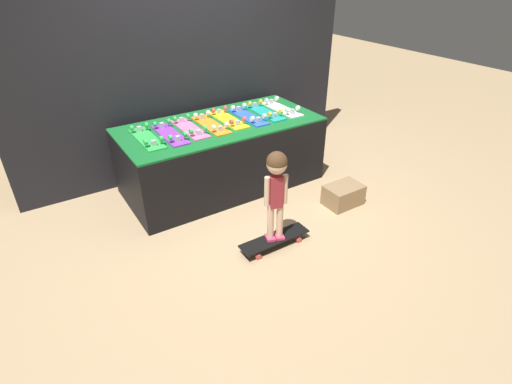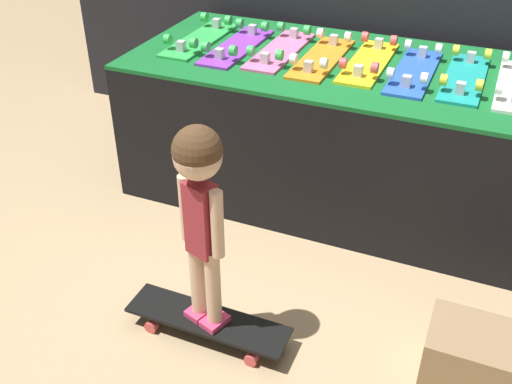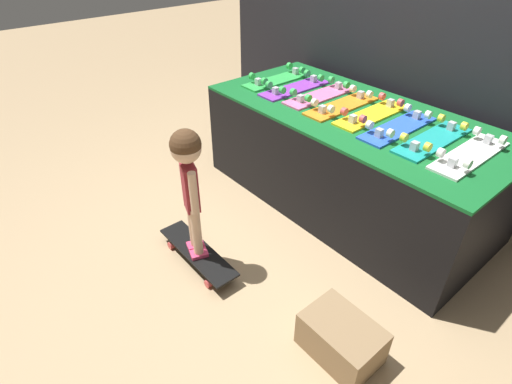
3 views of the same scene
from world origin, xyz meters
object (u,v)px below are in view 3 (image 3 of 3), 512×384
(skateboard_pink_on_rack, at_px, (320,94))
(skateboard_white_on_rack, at_px, (470,153))
(skateboard_orange_on_rack, at_px, (342,105))
(storage_box, at_px, (341,339))
(skateboard_teal_on_rack, at_px, (433,139))
(skateboard_blue_on_rack, at_px, (398,126))
(skateboard_on_floor, at_px, (198,253))
(child, at_px, (188,172))
(skateboard_green_on_rack, at_px, (277,79))
(skateboard_purple_on_rack, at_px, (295,87))
(skateboard_yellow_on_rack, at_px, (372,113))

(skateboard_pink_on_rack, relative_size, skateboard_white_on_rack, 1.00)
(skateboard_orange_on_rack, relative_size, storage_box, 1.60)
(skateboard_teal_on_rack, bearing_deg, skateboard_blue_on_rack, -176.25)
(skateboard_white_on_rack, bearing_deg, skateboard_on_floor, -127.32)
(skateboard_orange_on_rack, xyz_separation_m, child, (-0.04, -1.26, -0.08))
(skateboard_blue_on_rack, bearing_deg, skateboard_pink_on_rack, 178.00)
(skateboard_on_floor, bearing_deg, skateboard_teal_on_rack, 60.03)
(skateboard_green_on_rack, relative_size, skateboard_orange_on_rack, 1.00)
(skateboard_purple_on_rack, relative_size, skateboard_pink_on_rack, 1.00)
(skateboard_green_on_rack, xyz_separation_m, child, (0.66, -1.27, -0.08))
(skateboard_on_floor, distance_m, storage_box, 1.05)
(skateboard_yellow_on_rack, relative_size, skateboard_on_floor, 0.92)
(skateboard_green_on_rack, distance_m, skateboard_white_on_rack, 1.62)
(skateboard_pink_on_rack, bearing_deg, skateboard_teal_on_rack, -0.56)
(skateboard_orange_on_rack, distance_m, skateboard_white_on_rack, 0.93)
(skateboard_yellow_on_rack, bearing_deg, skateboard_pink_on_rack, -178.31)
(skateboard_pink_on_rack, xyz_separation_m, storage_box, (1.22, -1.08, -0.66))
(skateboard_teal_on_rack, height_order, storage_box, skateboard_teal_on_rack)
(skateboard_green_on_rack, height_order, skateboard_on_floor, skateboard_green_on_rack)
(child, height_order, storage_box, child)
(skateboard_green_on_rack, xyz_separation_m, skateboard_orange_on_rack, (0.69, -0.01, 0.00))
(skateboard_pink_on_rack, bearing_deg, skateboard_blue_on_rack, -2.00)
(skateboard_orange_on_rack, xyz_separation_m, skateboard_blue_on_rack, (0.46, -0.00, 0.00))
(skateboard_orange_on_rack, relative_size, skateboard_teal_on_rack, 1.00)
(skateboard_purple_on_rack, distance_m, storage_box, 1.91)
(skateboard_green_on_rack, relative_size, skateboard_purple_on_rack, 1.00)
(skateboard_green_on_rack, distance_m, skateboard_on_floor, 1.59)
(skateboard_white_on_rack, height_order, storage_box, skateboard_white_on_rack)
(skateboard_pink_on_rack, height_order, skateboard_white_on_rack, same)
(skateboard_purple_on_rack, xyz_separation_m, skateboard_orange_on_rack, (0.46, 0.01, 0.00))
(skateboard_white_on_rack, bearing_deg, storage_box, -86.50)
(skateboard_blue_on_rack, height_order, skateboard_teal_on_rack, same)
(skateboard_pink_on_rack, distance_m, storage_box, 1.76)
(skateboard_orange_on_rack, relative_size, skateboard_yellow_on_rack, 1.00)
(skateboard_teal_on_rack, xyz_separation_m, skateboard_white_on_rack, (0.23, -0.01, 0.00))
(child, bearing_deg, skateboard_orange_on_rack, 106.23)
(skateboard_teal_on_rack, bearing_deg, storage_box, -74.53)
(skateboard_on_floor, bearing_deg, skateboard_pink_on_rack, 98.61)
(skateboard_blue_on_rack, bearing_deg, skateboard_green_on_rack, 179.21)
(skateboard_pink_on_rack, height_order, skateboard_teal_on_rack, same)
(skateboard_green_on_rack, distance_m, skateboard_orange_on_rack, 0.69)
(skateboard_yellow_on_rack, distance_m, skateboard_on_floor, 1.49)
(skateboard_on_floor, bearing_deg, skateboard_white_on_rack, 52.68)
(skateboard_on_floor, bearing_deg, child, 0.00)
(skateboard_pink_on_rack, xyz_separation_m, child, (0.19, -1.28, -0.08))
(storage_box, bearing_deg, skateboard_purple_on_rack, 144.20)
(skateboard_pink_on_rack, bearing_deg, skateboard_purple_on_rack, -172.04)
(skateboard_teal_on_rack, relative_size, storage_box, 1.60)
(skateboard_green_on_rack, distance_m, skateboard_yellow_on_rack, 0.93)
(storage_box, bearing_deg, skateboard_on_floor, -169.13)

